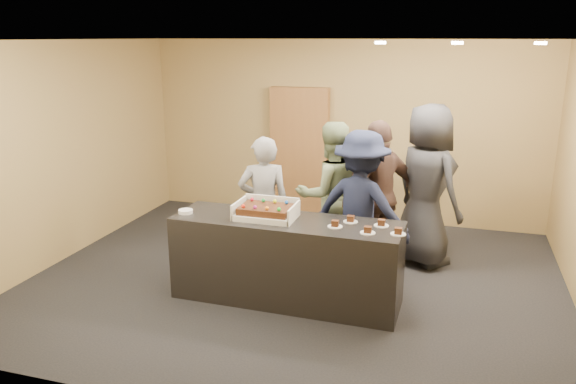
# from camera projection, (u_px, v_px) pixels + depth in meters

# --- Properties ---
(room) EXTENTS (6.04, 6.00, 2.70)m
(room) POSITION_uv_depth(u_px,v_px,m) (296.00, 167.00, 6.18)
(room) COLOR black
(room) RESTS_ON ground
(serving_counter) EXTENTS (2.41, 0.75, 0.90)m
(serving_counter) POSITION_uv_depth(u_px,v_px,m) (286.00, 260.00, 5.93)
(serving_counter) COLOR black
(serving_counter) RESTS_ON floor
(storage_cabinet) EXTENTS (0.91, 0.15, 2.00)m
(storage_cabinet) POSITION_uv_depth(u_px,v_px,m) (299.00, 153.00, 8.67)
(storage_cabinet) COLOR brown
(storage_cabinet) RESTS_ON floor
(cake_box) EXTENTS (0.63, 0.43, 0.18)m
(cake_box) POSITION_uv_depth(u_px,v_px,m) (267.00, 213.00, 5.88)
(cake_box) COLOR white
(cake_box) RESTS_ON serving_counter
(sheet_cake) EXTENTS (0.53, 0.37, 0.11)m
(sheet_cake) POSITION_uv_depth(u_px,v_px,m) (266.00, 209.00, 5.85)
(sheet_cake) COLOR #341A0B
(sheet_cake) RESTS_ON cake_box
(plate_stack) EXTENTS (0.15, 0.15, 0.04)m
(plate_stack) POSITION_uv_depth(u_px,v_px,m) (186.00, 211.00, 6.03)
(plate_stack) COLOR white
(plate_stack) RESTS_ON serving_counter
(slice_a) EXTENTS (0.15, 0.15, 0.07)m
(slice_a) POSITION_uv_depth(u_px,v_px,m) (335.00, 225.00, 5.59)
(slice_a) COLOR white
(slice_a) RESTS_ON serving_counter
(slice_b) EXTENTS (0.15, 0.15, 0.07)m
(slice_b) POSITION_uv_depth(u_px,v_px,m) (351.00, 220.00, 5.74)
(slice_b) COLOR white
(slice_b) RESTS_ON serving_counter
(slice_c) EXTENTS (0.15, 0.15, 0.07)m
(slice_c) POSITION_uv_depth(u_px,v_px,m) (368.00, 231.00, 5.41)
(slice_c) COLOR white
(slice_c) RESTS_ON serving_counter
(slice_d) EXTENTS (0.15, 0.15, 0.07)m
(slice_d) POSITION_uv_depth(u_px,v_px,m) (381.00, 224.00, 5.62)
(slice_d) COLOR white
(slice_d) RESTS_ON serving_counter
(slice_e) EXTENTS (0.15, 0.15, 0.07)m
(slice_e) POSITION_uv_depth(u_px,v_px,m) (398.00, 232.00, 5.38)
(slice_e) COLOR white
(slice_e) RESTS_ON serving_counter
(person_server_grey) EXTENTS (0.70, 0.60, 1.64)m
(person_server_grey) POSITION_uv_depth(u_px,v_px,m) (264.00, 205.00, 6.59)
(person_server_grey) COLOR gray
(person_server_grey) RESTS_ON floor
(person_sage_man) EXTENTS (1.09, 1.03, 1.78)m
(person_sage_man) POSITION_uv_depth(u_px,v_px,m) (330.00, 194.00, 6.79)
(person_sage_man) COLOR gray
(person_sage_man) RESTS_ON floor
(person_navy_man) EXTENTS (1.26, 0.90, 1.76)m
(person_navy_man) POSITION_uv_depth(u_px,v_px,m) (361.00, 208.00, 6.28)
(person_navy_man) COLOR #181E38
(person_navy_man) RESTS_ON floor
(person_brown_extra) EXTENTS (1.03, 1.09, 1.81)m
(person_brown_extra) POSITION_uv_depth(u_px,v_px,m) (379.00, 196.00, 6.69)
(person_brown_extra) COLOR brown
(person_brown_extra) RESTS_ON floor
(person_dark_suit) EXTENTS (1.14, 1.12, 1.98)m
(person_dark_suit) POSITION_uv_depth(u_px,v_px,m) (427.00, 186.00, 6.79)
(person_dark_suit) COLOR #26272B
(person_dark_suit) RESTS_ON floor
(ceiling_spotlights) EXTENTS (1.72, 0.12, 0.03)m
(ceiling_spotlights) POSITION_uv_depth(u_px,v_px,m) (457.00, 43.00, 5.83)
(ceiling_spotlights) COLOR #FFEAC6
(ceiling_spotlights) RESTS_ON ceiling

